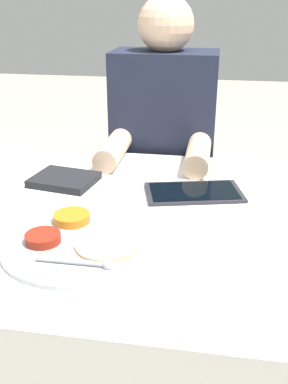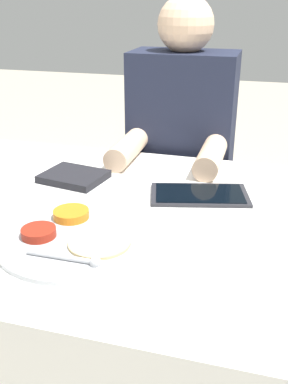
% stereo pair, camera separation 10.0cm
% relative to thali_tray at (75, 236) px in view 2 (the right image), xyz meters
% --- Properties ---
extents(dining_table, '(1.27, 0.83, 0.71)m').
position_rel_thali_tray_xyz_m(dining_table, '(0.04, 0.15, -0.37)').
color(dining_table, silver).
rests_on(dining_table, ground_plane).
extents(thali_tray, '(0.32, 0.32, 0.03)m').
position_rel_thali_tray_xyz_m(thali_tray, '(0.00, 0.00, 0.00)').
color(thali_tray, '#B7BABF').
rests_on(thali_tray, dining_table).
extents(red_notebook, '(0.18, 0.16, 0.02)m').
position_rel_thali_tray_xyz_m(red_notebook, '(-0.13, 0.30, 0.00)').
color(red_notebook, silver).
rests_on(red_notebook, dining_table).
extents(tablet_device, '(0.27, 0.19, 0.01)m').
position_rel_thali_tray_xyz_m(tablet_device, '(0.21, 0.28, -0.00)').
color(tablet_device, '#28282D').
rests_on(tablet_device, dining_table).
extents(person_diner, '(0.34, 0.44, 1.18)m').
position_rel_thali_tray_xyz_m(person_diner, '(0.08, 0.70, -0.17)').
color(person_diner, black).
rests_on(person_diner, ground_plane).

